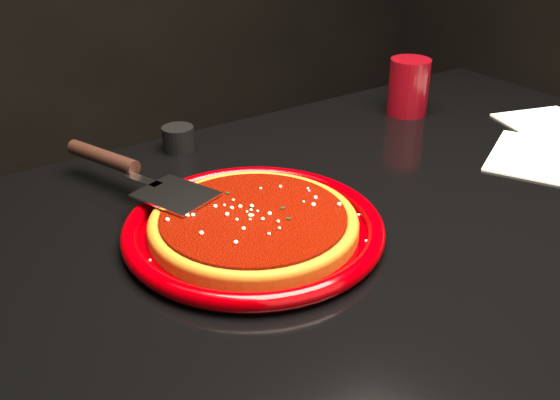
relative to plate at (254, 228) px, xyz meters
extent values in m
cylinder|color=#750002|center=(0.00, 0.00, 0.00)|extent=(0.40, 0.40, 0.02)
cylinder|color=#8F4C12|center=(0.00, 0.00, 0.00)|extent=(0.32, 0.32, 0.01)
torus|color=#8F4C12|center=(0.00, 0.00, 0.01)|extent=(0.32, 0.32, 0.02)
cylinder|color=#680900|center=(0.00, 0.00, 0.01)|extent=(0.28, 0.28, 0.01)
cylinder|color=maroon|center=(0.47, 0.21, 0.04)|extent=(0.09, 0.09, 0.10)
cube|color=white|center=(0.50, -0.07, -0.01)|extent=(0.24, 0.24, 0.00)
cube|color=white|center=(0.64, 0.02, -0.01)|extent=(0.19, 0.19, 0.00)
cylinder|color=black|center=(0.04, 0.30, 0.01)|extent=(0.06, 0.06, 0.04)
camera|label=1|loc=(-0.35, -0.56, 0.40)|focal=40.00mm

